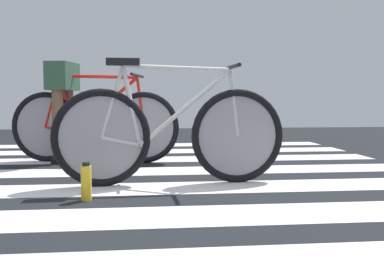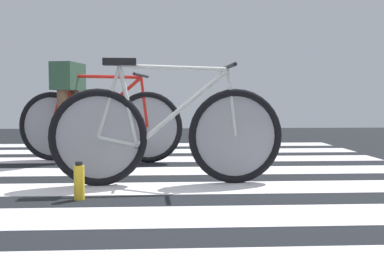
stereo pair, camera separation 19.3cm
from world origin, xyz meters
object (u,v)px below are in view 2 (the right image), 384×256
Objects in this scene: bicycle_2_of_2 at (98,124)px; bicycle_1_of_2 at (167,133)px; cyclist_2_of_2 at (69,98)px; water_bottle at (79,182)px.

bicycle_1_of_2 is at bearing -49.48° from bicycle_2_of_2.
bicycle_1_of_2 is 1.01× the size of bicycle_2_of_2.
bicycle_1_of_2 and bicycle_2_of_2 have the same top height.
cyclist_2_of_2 is at bearing 124.31° from bicycle_1_of_2.
bicycle_2_of_2 is at bearing 116.17° from bicycle_1_of_2.
cyclist_2_of_2 is at bearing -180.00° from bicycle_2_of_2.
cyclist_2_of_2 is (-0.30, 0.06, 0.27)m from bicycle_2_of_2.
water_bottle is (0.15, -1.73, -0.27)m from bicycle_2_of_2.
bicycle_2_of_2 is at bearing 0.00° from cyclist_2_of_2.
cyclist_2_of_2 is 4.17× the size of water_bottle.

